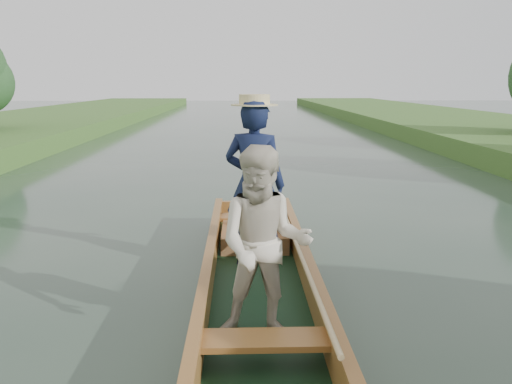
{
  "coord_description": "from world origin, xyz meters",
  "views": [
    {
      "loc": [
        -0.17,
        -4.99,
        2.17
      ],
      "look_at": [
        0.0,
        0.6,
        0.95
      ],
      "focal_mm": 35.0,
      "sensor_mm": 36.0,
      "label": 1
    }
  ],
  "objects": [
    {
      "name": "punt",
      "position": [
        0.0,
        -0.11,
        0.64
      ],
      "size": [
        1.12,
        5.0,
        2.03
      ],
      "color": "black",
      "rests_on": "ground"
    },
    {
      "name": "ground",
      "position": [
        0.0,
        0.0,
        0.0
      ],
      "size": [
        120.0,
        120.0,
        0.0
      ],
      "primitive_type": "plane",
      "color": "#283D30",
      "rests_on": "ground"
    },
    {
      "name": "trees_far",
      "position": [
        -0.12,
        7.84,
        2.4
      ],
      "size": [
        22.7,
        12.2,
        4.21
      ],
      "color": "#47331E",
      "rests_on": "ground"
    }
  ]
}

